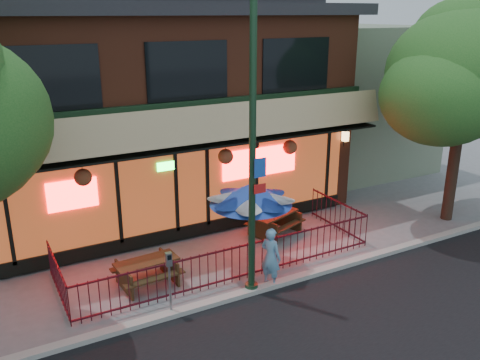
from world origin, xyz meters
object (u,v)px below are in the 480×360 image
object	(u,v)px
patio_umbrella	(251,194)
pedestrian	(271,257)
street_tree_right	(465,67)
picnic_table_right	(275,220)
street_light	(252,169)
parking_meter_near	(169,273)
picnic_table_left	(147,269)

from	to	relation	value
patio_umbrella	pedestrian	size ratio (longest dim) A/B	1.59
street_tree_right	pedestrian	xyz separation A→B (m)	(-7.47, -0.94, -4.19)
patio_umbrella	street_tree_right	bearing A→B (deg)	-0.88
pedestrian	picnic_table_right	bearing A→B (deg)	-58.82
street_light	street_tree_right	size ratio (longest dim) A/B	1.00
patio_umbrella	parking_meter_near	distance (m)	3.10
pedestrian	street_tree_right	bearing A→B (deg)	-107.16
parking_meter_near	street_tree_right	bearing A→B (deg)	5.55
picnic_table_left	street_light	bearing A→B (deg)	-35.78
picnic_table_left	picnic_table_right	world-z (taller)	picnic_table_right
street_light	pedestrian	distance (m)	2.45
picnic_table_right	parking_meter_near	bearing A→B (deg)	-149.48
street_light	pedestrian	world-z (taller)	street_light
picnic_table_left	picnic_table_right	bearing A→B (deg)	13.63
picnic_table_right	parking_meter_near	world-z (taller)	parking_meter_near
street_tree_right	pedestrian	distance (m)	8.61
picnic_table_right	parking_meter_near	size ratio (longest dim) A/B	1.21
pedestrian	parking_meter_near	world-z (taller)	parking_meter_near
street_light	parking_meter_near	bearing A→B (deg)	179.93
picnic_table_left	patio_umbrella	size ratio (longest dim) A/B	0.67
parking_meter_near	picnic_table_right	bearing A→B (deg)	30.52
street_tree_right	patio_umbrella	world-z (taller)	street_tree_right
picnic_table_right	pedestrian	distance (m)	3.14
street_tree_right	picnic_table_right	distance (m)	7.45
pedestrian	picnic_table_left	bearing A→B (deg)	36.95
patio_umbrella	pedestrian	bearing A→B (deg)	-91.28
street_light	picnic_table_right	distance (m)	4.44
picnic_table_right	street_tree_right	bearing A→B (deg)	-16.03
parking_meter_near	street_light	bearing A→B (deg)	-0.07
pedestrian	parking_meter_near	bearing A→B (deg)	66.77
picnic_table_right	parking_meter_near	distance (m)	5.20
picnic_table_left	picnic_table_right	xyz separation A→B (m)	(4.48, 1.09, 0.00)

